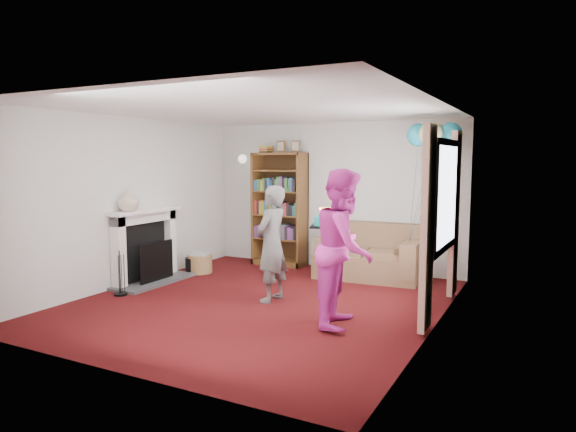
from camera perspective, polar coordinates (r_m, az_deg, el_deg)
The scene contains 16 objects.
ground at distance 6.86m, azimuth -3.15°, elevation -9.57°, with size 5.00×5.00×0.00m, color black.
wall_back at distance 8.87m, azimuth 5.08°, elevation 2.25°, with size 4.50×0.02×2.50m, color silver.
wall_left at distance 8.02m, azimuth -17.26°, elevation 1.55°, with size 0.02×5.00×2.50m, color silver.
wall_right at distance 5.82m, azimuth 16.31°, elevation -0.15°, with size 0.02×5.00×2.50m, color silver.
ceiling at distance 6.63m, azimuth -3.29°, elevation 11.74°, with size 4.50×5.00×0.01m, color white.
fireplace at distance 8.13m, azimuth -15.27°, elevation -3.57°, with size 0.55×1.80×1.12m.
window_bay at distance 6.42m, azimuth 16.86°, elevation 0.01°, with size 0.14×2.02×2.20m.
wall_sconce at distance 9.53m, azimuth -5.06°, elevation 6.33°, with size 0.16×0.23×0.16m.
bookcase at distance 9.11m, azimuth -0.87°, elevation 0.64°, with size 0.94×0.42×2.20m.
sofa at distance 8.30m, azimuth 9.09°, elevation -4.53°, with size 1.62×0.86×0.86m.
wicker_basket at distance 8.67m, azimuth -9.75°, elevation -5.17°, with size 0.40×0.40×0.36m.
person_striped at distance 6.77m, azimuth -1.81°, elevation -3.11°, with size 0.56×0.37×1.54m, color black.
person_magenta at distance 5.82m, azimuth 6.28°, elevation -3.52°, with size 0.86×0.67×1.78m, color #CF299A.
birthday_cake at distance 6.09m, azimuth 4.50°, elevation -0.58°, with size 0.40×0.40×0.22m.
balloons at distance 7.51m, azimuth 15.93°, elevation 8.69°, with size 0.76×0.76×1.73m.
mantel_vase at distance 7.81m, azimuth -17.31°, elevation 1.72°, with size 0.32×0.32×0.33m, color beige.
Camera 1 is at (3.37, -5.68, 1.89)m, focal length 32.00 mm.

